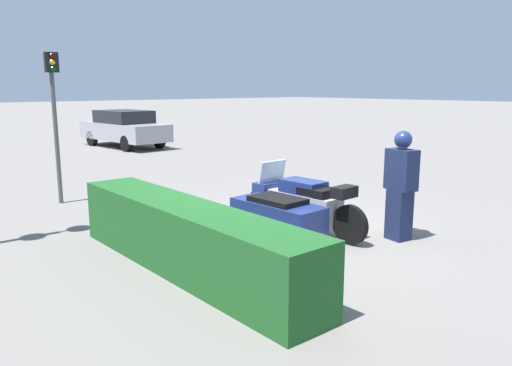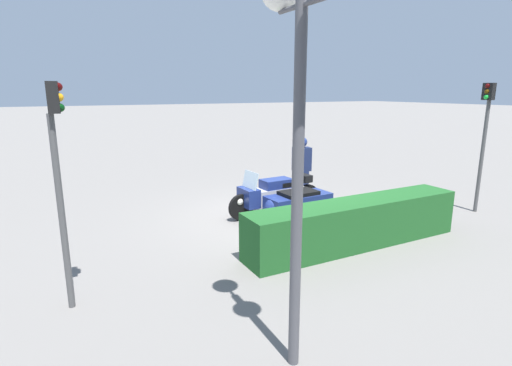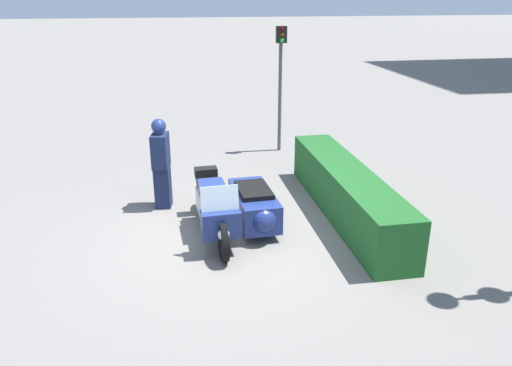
{
  "view_description": "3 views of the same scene",
  "coord_description": "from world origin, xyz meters",
  "px_view_note": "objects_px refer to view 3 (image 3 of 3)",
  "views": [
    {
      "loc": [
        -5.97,
        5.69,
        2.45
      ],
      "look_at": [
        0.31,
        0.38,
        0.85
      ],
      "focal_mm": 35.0,
      "sensor_mm": 36.0,
      "label": 1
    },
    {
      "loc": [
        4.73,
        7.96,
        3.02
      ],
      "look_at": [
        0.5,
        -0.05,
        0.91
      ],
      "focal_mm": 28.0,
      "sensor_mm": 36.0,
      "label": 2
    },
    {
      "loc": [
        7.74,
        -0.93,
        3.97
      ],
      "look_at": [
        -0.05,
        0.47,
        0.93
      ],
      "focal_mm": 35.0,
      "sensor_mm": 36.0,
      "label": 3
    }
  ],
  "objects_px": {
    "police_motorcycle": "(236,207)",
    "hedge_bush_curbside": "(346,192)",
    "officer_rider": "(161,161)",
    "traffic_light_far": "(281,70)"
  },
  "relations": [
    {
      "from": "police_motorcycle",
      "to": "officer_rider",
      "type": "relative_size",
      "value": 1.48
    },
    {
      "from": "officer_rider",
      "to": "traffic_light_far",
      "type": "distance_m",
      "value": 4.61
    },
    {
      "from": "police_motorcycle",
      "to": "officer_rider",
      "type": "bearing_deg",
      "value": -139.75
    },
    {
      "from": "police_motorcycle",
      "to": "hedge_bush_curbside",
      "type": "height_order",
      "value": "police_motorcycle"
    },
    {
      "from": "officer_rider",
      "to": "police_motorcycle",
      "type": "bearing_deg",
      "value": 143.25
    },
    {
      "from": "officer_rider",
      "to": "traffic_light_far",
      "type": "height_order",
      "value": "traffic_light_far"
    },
    {
      "from": "hedge_bush_curbside",
      "to": "officer_rider",
      "type": "bearing_deg",
      "value": -106.47
    },
    {
      "from": "officer_rider",
      "to": "hedge_bush_curbside",
      "type": "height_order",
      "value": "officer_rider"
    },
    {
      "from": "police_motorcycle",
      "to": "hedge_bush_curbside",
      "type": "xyz_separation_m",
      "value": [
        -0.34,
        2.13,
        -0.01
      ]
    },
    {
      "from": "police_motorcycle",
      "to": "traffic_light_far",
      "type": "relative_size",
      "value": 0.82
    }
  ]
}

